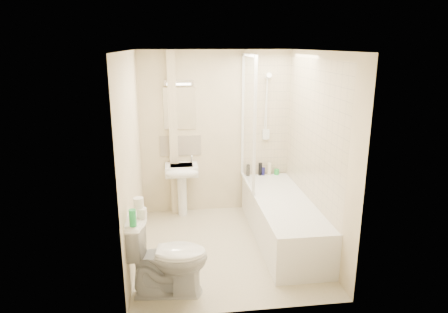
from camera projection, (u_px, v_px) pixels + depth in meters
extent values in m
plane|color=beige|center=(227.00, 248.00, 5.02)|extent=(2.50, 2.50, 0.00)
cube|color=beige|center=(216.00, 133.00, 5.89)|extent=(2.20, 0.02, 2.40)
cube|color=beige|center=(132.00, 159.00, 4.56)|extent=(0.02, 2.50, 2.40)
cube|color=beige|center=(317.00, 153.00, 4.83)|extent=(0.02, 2.50, 2.40)
cube|color=white|center=(227.00, 51.00, 4.37)|extent=(2.20, 2.50, 0.02)
cube|color=beige|center=(266.00, 117.00, 5.91)|extent=(0.70, 0.01, 1.75)
cube|color=beige|center=(313.00, 132.00, 4.92)|extent=(0.01, 2.10, 1.75)
cube|color=beige|center=(173.00, 135.00, 5.76)|extent=(0.12, 0.12, 2.40)
cube|color=beige|center=(181.00, 146.00, 5.86)|extent=(0.60, 0.02, 0.30)
cube|color=white|center=(179.00, 109.00, 5.71)|extent=(0.46, 0.01, 0.60)
cube|color=silver|center=(179.00, 83.00, 5.59)|extent=(0.42, 0.07, 0.07)
cube|color=white|center=(282.00, 219.00, 5.19)|extent=(0.70, 2.10, 0.55)
cube|color=white|center=(283.00, 203.00, 5.13)|extent=(0.56, 1.96, 0.05)
cube|color=white|center=(248.00, 122.00, 5.44)|extent=(0.01, 0.90, 1.80)
cube|color=white|center=(243.00, 116.00, 5.85)|extent=(0.04, 0.04, 1.80)
cube|color=white|center=(255.00, 128.00, 5.01)|extent=(0.04, 0.04, 1.80)
cube|color=white|center=(249.00, 55.00, 5.20)|extent=(0.04, 0.90, 0.04)
cube|color=white|center=(247.00, 182.00, 5.68)|extent=(0.04, 0.90, 0.03)
cylinder|color=white|center=(266.00, 109.00, 5.85)|extent=(0.02, 0.02, 0.90)
cylinder|color=white|center=(266.00, 139.00, 5.97)|extent=(0.05, 0.05, 0.02)
cylinder|color=white|center=(267.00, 78.00, 5.73)|extent=(0.05, 0.05, 0.02)
cylinder|color=white|center=(269.00, 76.00, 5.66)|extent=(0.08, 0.11, 0.11)
cube|color=white|center=(266.00, 134.00, 5.95)|extent=(0.10, 0.05, 0.14)
cylinder|color=white|center=(266.00, 106.00, 5.81)|extent=(0.01, 0.13, 0.84)
cylinder|color=white|center=(182.00, 195.00, 5.90)|extent=(0.13, 0.13, 0.63)
cube|color=white|center=(182.00, 170.00, 5.77)|extent=(0.47, 0.36, 0.14)
ellipsoid|color=white|center=(182.00, 173.00, 5.60)|extent=(0.47, 0.20, 0.14)
cube|color=silver|center=(181.00, 166.00, 5.75)|extent=(0.32, 0.23, 0.04)
cylinder|color=white|center=(171.00, 160.00, 5.82)|extent=(0.03, 0.03, 0.10)
cylinder|color=white|center=(192.00, 160.00, 5.86)|extent=(0.03, 0.03, 0.10)
sphere|color=white|center=(171.00, 157.00, 5.81)|extent=(0.04, 0.04, 0.04)
sphere|color=white|center=(191.00, 156.00, 5.85)|extent=(0.04, 0.04, 0.04)
cylinder|color=black|center=(248.00, 170.00, 6.02)|extent=(0.05, 0.05, 0.17)
cylinder|color=black|center=(260.00, 169.00, 6.04)|extent=(0.06, 0.06, 0.19)
cylinder|color=navy|center=(263.00, 171.00, 6.05)|extent=(0.05, 0.05, 0.12)
cylinder|color=beige|center=(269.00, 169.00, 6.05)|extent=(0.06, 0.06, 0.19)
cylinder|color=green|center=(277.00, 172.00, 6.08)|extent=(0.07, 0.07, 0.08)
imported|color=white|center=(167.00, 256.00, 4.01)|extent=(0.63, 0.90, 0.83)
cylinder|color=white|center=(142.00, 213.00, 3.91)|extent=(0.10, 0.10, 0.09)
cylinder|color=white|center=(138.00, 203.00, 3.91)|extent=(0.10, 0.10, 0.10)
cylinder|color=green|center=(133.00, 218.00, 3.72)|extent=(0.07, 0.07, 0.16)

